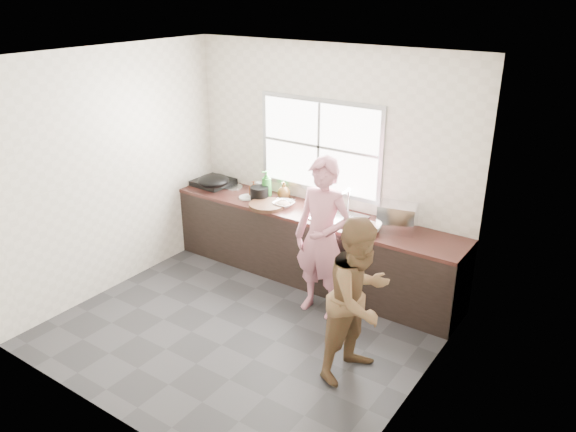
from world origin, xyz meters
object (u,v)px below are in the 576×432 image
Objects in this scene: cutting_board at (267,205)px; bottle_brown_tall at (254,190)px; burner at (213,182)px; dish_rack at (398,218)px; plate_food at (247,197)px; bowl_crabs at (367,230)px; glass_jar at (259,186)px; bottle_brown_short at (284,191)px; bottle_green at (267,184)px; wok at (213,181)px; pot_lid_right at (233,187)px; woman at (322,243)px; bowl_held at (350,221)px; black_pot at (259,193)px; person_side at (359,299)px; pot_lid_left at (233,187)px; bowl_mince at (284,204)px.

bottle_brown_tall is (-0.34, 0.18, 0.07)m from cutting_board.
burner is 1.14× the size of dish_rack.
dish_rack reaches higher than plate_food.
bowl_crabs is 2.00× the size of glass_jar.
bottle_brown_short is (0.37, 0.25, 0.09)m from plate_food.
dish_rack is at bearing -1.08° from bottle_green.
pot_lid_right is (0.13, 0.22, -0.13)m from wok.
burner is at bearing 162.85° from woman.
plate_food is (-1.68, 0.10, -0.03)m from bowl_crabs.
bowl_crabs is 1.78m from glass_jar.
bowl_crabs is 0.29m from bowl_held.
cutting_board is 1.29× the size of bottle_green.
bowl_crabs is 2.36m from burner.
plate_food is at bearing -165.14° from black_pot.
woman is 1.24m from bottle_brown_short.
woman is 1.05m from person_side.
glass_jar is 0.46× the size of pot_lid_right.
bottle_green is at bearing 68.03° from person_side.
pot_lid_left is at bearing 65.44° from wok.
bowl_mince is 0.88m from bowl_held.
glass_jar is at bearing 137.01° from cutting_board.
bottle_green reaches higher than dish_rack.
dish_rack reaches higher than glass_jar.
black_pot is 0.18m from plate_food.
glass_jar is 0.36m from pot_lid_left.
glass_jar reaches higher than bowl_mince.
burner is 0.26m from wok.
pot_lid_left reaches higher than pot_lid_right.
plate_food is at bearing -26.32° from pot_lid_right.
bowl_crabs is 2.07m from pot_lid_right.
bowl_crabs is 1.14× the size of bottle_brown_short.
person_side is 2.88m from pot_lid_right.
cutting_board is 1.55m from dish_rack.
bowl_held is 1.25m from black_pot.
bowl_held is 0.97× the size of plate_food.
dish_rack is at bearing 4.01° from plate_food.
glass_jar reaches higher than cutting_board.
woman is at bearing 60.99° from person_side.
dish_rack reaches higher than burner.
bowl_crabs is 1.53m from black_pot.
burner is 1.90× the size of pot_lid_right.
burner reaches higher than bowl_mince.
black_pot reaches higher than burner.
pot_lid_right is at bearing 73.81° from person_side.
wok is at bearing -163.53° from bottle_green.
wok reaches higher than bowl_held.
bottle_brown_tall reaches higher than bowl_held.
plate_food is (-0.37, 0.10, -0.01)m from cutting_board.
cutting_board is at bearing -52.41° from bottle_green.
bottle_green reaches higher than pot_lid_right.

